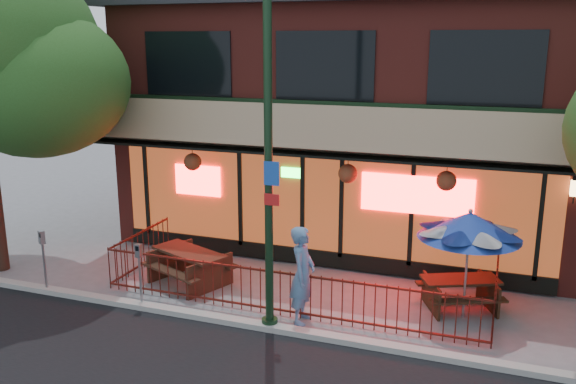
{
  "coord_description": "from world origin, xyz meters",
  "views": [
    {
      "loc": [
        4.13,
        -10.77,
        5.61
      ],
      "look_at": [
        -0.48,
        2.0,
        2.19
      ],
      "focal_mm": 38.0,
      "sensor_mm": 36.0,
      "label": 1
    }
  ],
  "objects_px": {
    "picnic_table_right": "(460,289)",
    "parking_meter_far": "(43,251)",
    "pedestrian": "(303,275)",
    "picnic_table_left": "(190,262)",
    "patio_umbrella": "(470,225)",
    "street_light": "(269,174)",
    "parking_meter_near": "(139,265)"
  },
  "relations": [
    {
      "from": "picnic_table_left",
      "to": "patio_umbrella",
      "type": "distance_m",
      "value": 6.39
    },
    {
      "from": "picnic_table_right",
      "to": "pedestrian",
      "type": "bearing_deg",
      "value": -150.03
    },
    {
      "from": "pedestrian",
      "to": "parking_meter_far",
      "type": "height_order",
      "value": "pedestrian"
    },
    {
      "from": "picnic_table_left",
      "to": "parking_meter_near",
      "type": "bearing_deg",
      "value": -103.46
    },
    {
      "from": "picnic_table_left",
      "to": "patio_umbrella",
      "type": "height_order",
      "value": "patio_umbrella"
    },
    {
      "from": "street_light",
      "to": "parking_meter_near",
      "type": "height_order",
      "value": "street_light"
    },
    {
      "from": "pedestrian",
      "to": "parking_meter_near",
      "type": "bearing_deg",
      "value": 95.86
    },
    {
      "from": "street_light",
      "to": "patio_umbrella",
      "type": "relative_size",
      "value": 2.99
    },
    {
      "from": "patio_umbrella",
      "to": "parking_meter_near",
      "type": "height_order",
      "value": "patio_umbrella"
    },
    {
      "from": "picnic_table_left",
      "to": "pedestrian",
      "type": "distance_m",
      "value": 3.32
    },
    {
      "from": "parking_meter_near",
      "to": "pedestrian",
      "type": "bearing_deg",
      "value": 8.16
    },
    {
      "from": "parking_meter_far",
      "to": "pedestrian",
      "type": "bearing_deg",
      "value": 5.57
    },
    {
      "from": "street_light",
      "to": "picnic_table_left",
      "type": "distance_m",
      "value": 4.0
    },
    {
      "from": "street_light",
      "to": "picnic_table_right",
      "type": "bearing_deg",
      "value": 32.43
    },
    {
      "from": "picnic_table_right",
      "to": "parking_meter_far",
      "type": "xyz_separation_m",
      "value": [
        -8.92,
        -2.29,
        0.54
      ]
    },
    {
      "from": "parking_meter_near",
      "to": "picnic_table_left",
      "type": "bearing_deg",
      "value": 76.54
    },
    {
      "from": "street_light",
      "to": "parking_meter_far",
      "type": "relative_size",
      "value": 4.78
    },
    {
      "from": "pedestrian",
      "to": "parking_meter_near",
      "type": "xyz_separation_m",
      "value": [
        -3.49,
        -0.5,
        -0.05
      ]
    },
    {
      "from": "street_light",
      "to": "pedestrian",
      "type": "relative_size",
      "value": 3.46
    },
    {
      "from": "patio_umbrella",
      "to": "pedestrian",
      "type": "xyz_separation_m",
      "value": [
        -3.08,
        -1.3,
        -0.99
      ]
    },
    {
      "from": "picnic_table_left",
      "to": "parking_meter_near",
      "type": "distance_m",
      "value": 1.6
    },
    {
      "from": "street_light",
      "to": "patio_umbrella",
      "type": "xyz_separation_m",
      "value": [
        3.6,
        1.8,
        -1.15
      ]
    },
    {
      "from": "picnic_table_right",
      "to": "parking_meter_near",
      "type": "xyz_separation_m",
      "value": [
        -6.46,
        -2.21,
        0.51
      ]
    },
    {
      "from": "picnic_table_left",
      "to": "picnic_table_right",
      "type": "relative_size",
      "value": 1.15
    },
    {
      "from": "parking_meter_near",
      "to": "street_light",
      "type": "bearing_deg",
      "value": -0.05
    },
    {
      "from": "street_light",
      "to": "picnic_table_right",
      "type": "xyz_separation_m",
      "value": [
        3.48,
        2.21,
        -2.7
      ]
    },
    {
      "from": "street_light",
      "to": "patio_umbrella",
      "type": "height_order",
      "value": "street_light"
    },
    {
      "from": "street_light",
      "to": "patio_umbrella",
      "type": "distance_m",
      "value": 4.18
    },
    {
      "from": "picnic_table_right",
      "to": "pedestrian",
      "type": "xyz_separation_m",
      "value": [
        -2.97,
        -1.71,
        0.56
      ]
    },
    {
      "from": "picnic_table_left",
      "to": "parking_meter_far",
      "type": "xyz_separation_m",
      "value": [
        -2.82,
        -1.58,
        0.46
      ]
    },
    {
      "from": "parking_meter_far",
      "to": "picnic_table_right",
      "type": "bearing_deg",
      "value": 14.41
    },
    {
      "from": "picnic_table_left",
      "to": "parking_meter_far",
      "type": "relative_size",
      "value": 1.56
    }
  ]
}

